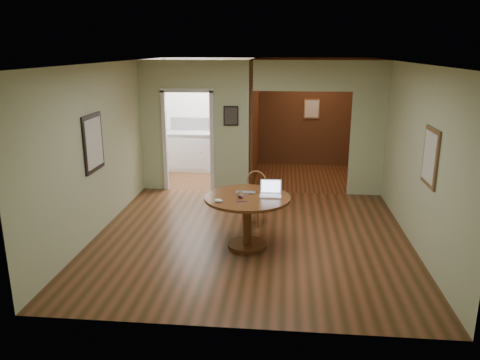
# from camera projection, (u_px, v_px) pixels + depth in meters

# --- Properties ---
(floor) EXTENTS (5.00, 5.00, 0.00)m
(floor) POSITION_uv_depth(u_px,v_px,m) (251.00, 238.00, 7.47)
(floor) COLOR #402812
(floor) RESTS_ON ground
(room_shell) EXTENTS (5.20, 7.50, 5.00)m
(room_shell) POSITION_uv_depth(u_px,v_px,m) (240.00, 126.00, 10.13)
(room_shell) COLOR white
(room_shell) RESTS_ON ground
(dining_table) EXTENTS (1.28, 1.28, 0.80)m
(dining_table) POSITION_uv_depth(u_px,v_px,m) (247.00, 210.00, 7.00)
(dining_table) COLOR brown
(dining_table) RESTS_ON ground
(chair) EXTENTS (0.48, 0.48, 0.91)m
(chair) POSITION_uv_depth(u_px,v_px,m) (255.00, 195.00, 8.00)
(chair) COLOR #A25D39
(chair) RESTS_ON ground
(open_laptop) EXTENTS (0.32, 0.28, 0.22)m
(open_laptop) POSITION_uv_depth(u_px,v_px,m) (271.00, 191.00, 6.99)
(open_laptop) COLOR white
(open_laptop) RESTS_ON dining_table
(closed_laptop) EXTENTS (0.31, 0.20, 0.02)m
(closed_laptop) POSITION_uv_depth(u_px,v_px,m) (246.00, 193.00, 7.06)
(closed_laptop) COLOR silver
(closed_laptop) RESTS_ON dining_table
(mouse) EXTENTS (0.12, 0.07, 0.05)m
(mouse) POSITION_uv_depth(u_px,v_px,m) (218.00, 201.00, 6.67)
(mouse) COLOR white
(mouse) RESTS_ON dining_table
(wine_glass) EXTENTS (0.09, 0.09, 0.10)m
(wine_glass) POSITION_uv_depth(u_px,v_px,m) (240.00, 195.00, 6.85)
(wine_glass) COLOR white
(wine_glass) RESTS_ON dining_table
(pen) EXTENTS (0.15, 0.04, 0.01)m
(pen) POSITION_uv_depth(u_px,v_px,m) (241.00, 202.00, 6.70)
(pen) COLOR #0C145A
(pen) RESTS_ON dining_table
(kitchen_cabinet) EXTENTS (2.06, 0.60, 0.94)m
(kitchen_cabinet) POSITION_uv_depth(u_px,v_px,m) (209.00, 151.00, 11.49)
(kitchen_cabinet) COLOR white
(kitchen_cabinet) RESTS_ON ground
(grocery_bag) EXTENTS (0.37, 0.33, 0.34)m
(grocery_bag) POSITION_uv_depth(u_px,v_px,m) (225.00, 126.00, 11.28)
(grocery_bag) COLOR #C3AF8E
(grocery_bag) RESTS_ON kitchen_cabinet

